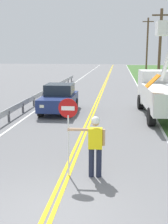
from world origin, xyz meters
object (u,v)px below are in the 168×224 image
object	(u,v)px
utility_bucket_truck	(163,91)
utility_pole_mid	(160,47)
utility_pole_far	(147,45)
flagger_worker	(95,143)
stop_sign_paddle	(68,120)
oncoming_sedan_nearest	(59,99)

from	to	relation	value
utility_bucket_truck	utility_pole_mid	bearing A→B (deg)	83.63
utility_pole_far	utility_bucket_truck	bearing A→B (deg)	-93.58
flagger_worker	utility_bucket_truck	distance (m)	9.41
flagger_worker	utility_bucket_truck	world-z (taller)	utility_bucket_truck
stop_sign_paddle	utility_bucket_truck	size ratio (longest dim) A/B	0.34
flagger_worker	stop_sign_paddle	size ratio (longest dim) A/B	0.78
utility_pole_far	oncoming_sedan_nearest	bearing A→B (deg)	-104.10
oncoming_sedan_nearest	utility_pole_mid	size ratio (longest dim) A/B	0.54
stop_sign_paddle	utility_pole_mid	size ratio (longest dim) A/B	0.30
flagger_worker	oncoming_sedan_nearest	bearing A→B (deg)	107.96
flagger_worker	utility_bucket_truck	size ratio (longest dim) A/B	0.26
utility_bucket_truck	oncoming_sedan_nearest	bearing A→B (deg)	179.30
flagger_worker	utility_pole_far	bearing A→B (deg)	82.78
utility_pole_mid	stop_sign_paddle	bearing A→B (deg)	-103.88
flagger_worker	stop_sign_paddle	bearing A→B (deg)	-177.54
utility_pole_mid	utility_pole_far	bearing A→B (deg)	88.33
flagger_worker	utility_pole_mid	bearing A→B (deg)	78.01
stop_sign_paddle	oncoming_sedan_nearest	world-z (taller)	stop_sign_paddle
utility_pole_mid	utility_pole_far	size ratio (longest dim) A/B	0.86
stop_sign_paddle	utility_pole_mid	xyz separation A→B (m)	(5.43, 21.95, 2.32)
utility_bucket_truck	utility_pole_far	bearing A→B (deg)	86.42
utility_bucket_truck	oncoming_sedan_nearest	world-z (taller)	utility_bucket_truck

